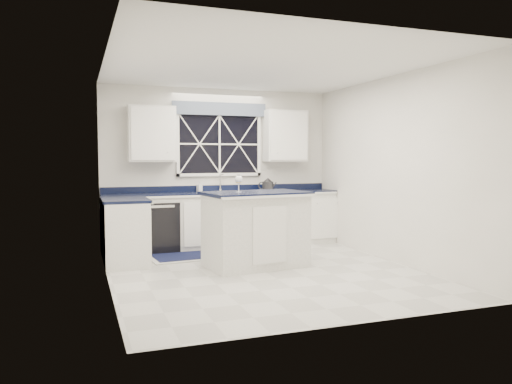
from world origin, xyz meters
name	(u,v)px	position (x,y,z in m)	size (l,w,h in m)	color
ground	(265,272)	(0.00, 0.00, 0.00)	(4.50, 4.50, 0.00)	beige
back_wall	(219,167)	(0.00, 2.25, 1.35)	(4.00, 0.10, 2.70)	silver
base_cabinets	(207,223)	(-0.33, 1.78, 0.45)	(3.99, 1.60, 0.90)	white
countertop	(224,193)	(0.00, 1.95, 0.92)	(3.98, 0.64, 0.04)	black
dishwasher	(159,226)	(-1.10, 1.95, 0.41)	(0.60, 0.58, 0.82)	black
window	(219,139)	(0.00, 2.20, 1.83)	(1.65, 0.09, 1.26)	black
upper_cabinets	(221,135)	(0.00, 2.08, 1.90)	(3.10, 0.34, 0.90)	white
faucet	(221,182)	(0.00, 2.14, 1.10)	(0.05, 0.20, 0.30)	silver
island	(256,229)	(0.00, 0.35, 0.53)	(1.50, 1.02, 1.05)	white
rug	(194,255)	(-0.66, 1.35, 0.01)	(1.45, 0.96, 0.02)	#B1B2AD
kettle	(268,185)	(0.80, 1.96, 1.05)	(0.31, 0.25, 0.23)	#2D2D30
wine_glass	(239,180)	(-0.25, 0.35, 1.21)	(0.10, 0.10, 0.24)	white
soap_bottle	(199,187)	(-0.38, 2.14, 1.02)	(0.07, 0.08, 0.17)	silver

